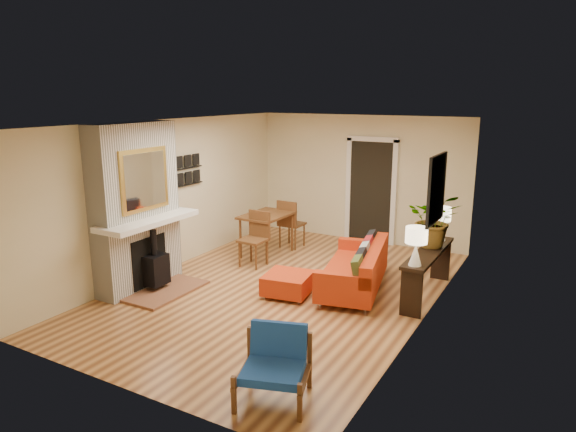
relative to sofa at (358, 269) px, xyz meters
name	(u,v)px	position (x,y,z in m)	size (l,w,h in m)	color
room_shell	(378,189)	(-0.45, 2.05, 0.90)	(6.50, 6.50, 6.50)	tan
fireplace	(138,211)	(-3.06, -1.58, 0.90)	(1.09, 1.68, 2.60)	white
sofa	(358,269)	(0.00, 0.00, 0.00)	(1.24, 2.09, 0.77)	silver
ottoman	(288,283)	(-0.85, -0.75, -0.14)	(0.77, 0.77, 0.34)	silver
blue_chair	(275,360)	(0.35, -3.14, 0.05)	(0.87, 0.85, 0.72)	brown
dining_table	(270,223)	(-2.13, 0.84, 0.30)	(0.78, 1.81, 0.97)	brown
console_table	(428,260)	(1.01, 0.25, 0.24)	(0.34, 1.85, 0.72)	black
lamp_near	(416,242)	(1.01, -0.51, 0.72)	(0.30, 0.30, 0.54)	white
lamp_far	(441,220)	(1.01, 0.92, 0.72)	(0.30, 0.30, 0.54)	white
houseplant	(434,219)	(1.00, 0.51, 0.81)	(0.77, 0.67, 0.86)	#1E5919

